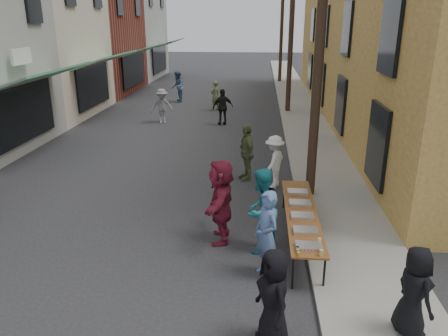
% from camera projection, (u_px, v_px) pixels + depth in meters
% --- Properties ---
extents(ground, '(120.00, 120.00, 0.00)m').
position_uv_depth(ground, '(136.00, 240.00, 10.15)').
color(ground, '#28282B').
rests_on(ground, ground).
extents(sidewalk, '(2.20, 60.00, 0.10)m').
position_uv_depth(sidewalk, '(300.00, 112.00, 23.87)').
color(sidewalk, gray).
rests_on(sidewalk, ground).
extents(storefront_row, '(8.00, 37.00, 9.00)m').
position_uv_depth(storefront_row, '(26.00, 33.00, 23.70)').
color(storefront_row, maroon).
rests_on(storefront_row, ground).
extents(building_ochre, '(10.00, 28.00, 10.00)m').
position_uv_depth(building_ochre, '(437.00, 16.00, 20.84)').
color(building_ochre, '#AD783D').
rests_on(building_ochre, ground).
extents(utility_pole_near, '(0.26, 0.26, 9.00)m').
position_uv_depth(utility_pole_near, '(320.00, 34.00, 11.17)').
color(utility_pole_near, '#2D2116').
rests_on(utility_pole_near, ground).
extents(utility_pole_mid, '(0.26, 0.26, 9.00)m').
position_uv_depth(utility_pole_mid, '(291.00, 26.00, 22.48)').
color(utility_pole_mid, '#2D2116').
rests_on(utility_pole_mid, ground).
extents(utility_pole_far, '(0.26, 0.26, 9.00)m').
position_uv_depth(utility_pole_far, '(282.00, 24.00, 33.79)').
color(utility_pole_far, '#2D2116').
rests_on(utility_pole_far, ground).
extents(serving_table, '(0.70, 4.00, 0.75)m').
position_uv_depth(serving_table, '(301.00, 214.00, 9.84)').
color(serving_table, brown).
rests_on(serving_table, ground).
extents(catering_tray_sausage, '(0.50, 0.33, 0.08)m').
position_uv_depth(catering_tray_sausage, '(309.00, 247.00, 8.26)').
color(catering_tray_sausage, maroon).
rests_on(catering_tray_sausage, serving_table).
extents(catering_tray_foil_b, '(0.50, 0.33, 0.08)m').
position_uv_depth(catering_tray_foil_b, '(306.00, 231.00, 8.87)').
color(catering_tray_foil_b, '#B2B2B7').
rests_on(catering_tray_foil_b, serving_table).
extents(catering_tray_buns, '(0.50, 0.33, 0.08)m').
position_uv_depth(catering_tray_buns, '(303.00, 216.00, 9.53)').
color(catering_tray_buns, tan).
rests_on(catering_tray_buns, serving_table).
extents(catering_tray_foil_d, '(0.50, 0.33, 0.08)m').
position_uv_depth(catering_tray_foil_d, '(300.00, 203.00, 10.19)').
color(catering_tray_foil_d, '#B2B2B7').
rests_on(catering_tray_foil_d, serving_table).
extents(catering_tray_buns_end, '(0.50, 0.33, 0.08)m').
position_uv_depth(catering_tray_buns_end, '(298.00, 192.00, 10.85)').
color(catering_tray_buns_end, tan).
rests_on(catering_tray_buns_end, serving_table).
extents(condiment_jar_a, '(0.07, 0.07, 0.08)m').
position_uv_depth(condiment_jar_a, '(298.00, 254.00, 8.00)').
color(condiment_jar_a, '#A57F26').
rests_on(condiment_jar_a, serving_table).
extents(condiment_jar_b, '(0.07, 0.07, 0.08)m').
position_uv_depth(condiment_jar_b, '(298.00, 251.00, 8.09)').
color(condiment_jar_b, '#A57F26').
rests_on(condiment_jar_b, serving_table).
extents(condiment_jar_c, '(0.07, 0.07, 0.08)m').
position_uv_depth(condiment_jar_c, '(297.00, 249.00, 8.19)').
color(condiment_jar_c, '#A57F26').
rests_on(condiment_jar_c, serving_table).
extents(cup_stack, '(0.08, 0.08, 0.12)m').
position_uv_depth(cup_stack, '(321.00, 253.00, 8.00)').
color(cup_stack, tan).
rests_on(cup_stack, serving_table).
extents(guest_front_a, '(0.79, 0.93, 1.62)m').
position_uv_depth(guest_front_a, '(273.00, 298.00, 6.72)').
color(guest_front_a, black).
rests_on(guest_front_a, ground).
extents(guest_front_b, '(0.70, 0.78, 1.80)m').
position_uv_depth(guest_front_b, '(266.00, 235.00, 8.48)').
color(guest_front_b, '#5775A9').
rests_on(guest_front_b, ground).
extents(guest_front_c, '(1.07, 1.15, 1.90)m').
position_uv_depth(guest_front_c, '(261.00, 211.00, 9.43)').
color(guest_front_c, teal).
rests_on(guest_front_c, ground).
extents(guest_front_d, '(0.98, 1.19, 1.61)m').
position_uv_depth(guest_front_d, '(274.00, 162.00, 13.12)').
color(guest_front_d, white).
rests_on(guest_front_d, ground).
extents(guest_front_e, '(0.79, 1.14, 1.79)m').
position_uv_depth(guest_front_e, '(247.00, 152.00, 13.73)').
color(guest_front_e, '#5C6B3E').
rests_on(guest_front_e, ground).
extents(guest_queue_back, '(0.61, 1.83, 1.96)m').
position_uv_depth(guest_queue_back, '(221.00, 201.00, 9.86)').
color(guest_queue_back, maroon).
rests_on(guest_queue_back, ground).
extents(server, '(0.70, 0.86, 1.52)m').
position_uv_depth(server, '(414.00, 292.00, 6.77)').
color(server, black).
rests_on(server, sidewalk).
extents(passerby_left, '(1.22, 0.93, 1.67)m').
position_uv_depth(passerby_left, '(162.00, 106.00, 21.31)').
color(passerby_left, gray).
rests_on(passerby_left, ground).
extents(passerby_mid, '(1.10, 0.77, 1.73)m').
position_uv_depth(passerby_mid, '(223.00, 107.00, 20.85)').
color(passerby_mid, black).
rests_on(passerby_mid, ground).
extents(passerby_right, '(0.67, 0.72, 1.65)m').
position_uv_depth(passerby_right, '(215.00, 96.00, 24.19)').
color(passerby_right, '#5D6B3E').
rests_on(passerby_right, ground).
extents(passerby_far, '(0.85, 1.02, 1.89)m').
position_uv_depth(passerby_far, '(178.00, 87.00, 26.58)').
color(passerby_far, '#476589').
rests_on(passerby_far, ground).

